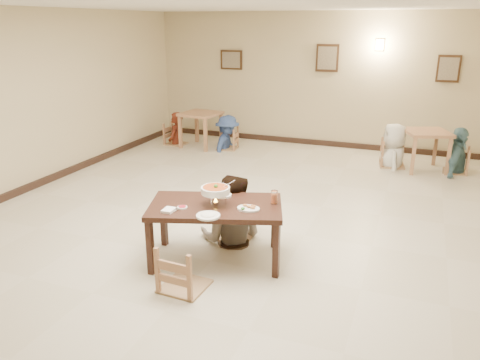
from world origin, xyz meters
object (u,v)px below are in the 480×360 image
at_px(drink_glass, 274,198).
at_px(bg_chair_ll, 175,124).
at_px(bg_chair_rl, 394,142).
at_px(main_table, 216,211).
at_px(bg_table_left, 201,118).
at_px(bg_diner_c, 396,124).
at_px(bg_chair_rr, 458,149).
at_px(curry_warmer, 215,190).
at_px(bg_diner_b, 227,115).
at_px(main_diner, 231,175).
at_px(bg_diner_d, 461,128).
at_px(bg_chair_lr, 227,129).
at_px(bg_diner_a, 175,112).
at_px(chair_far, 235,202).
at_px(chair_near, 183,246).
at_px(bg_table_right, 427,138).

relative_size(drink_glass, bg_chair_ll, 0.17).
bearing_deg(bg_chair_rl, main_table, 152.67).
relative_size(main_table, bg_table_left, 1.94).
relative_size(drink_glass, bg_diner_c, 0.09).
distance_m(bg_table_left, bg_chair_rr, 5.43).
bearing_deg(curry_warmer, bg_table_left, 117.59).
xyz_separation_m(bg_chair_rl, bg_diner_c, (0.00, 0.00, 0.36)).
relative_size(bg_table_left, bg_diner_b, 0.58).
height_order(main_diner, curry_warmer, main_diner).
bearing_deg(bg_diner_d, bg_chair_lr, 100.83).
height_order(bg_diner_a, bg_diner_b, bg_diner_b).
distance_m(chair_far, bg_chair_ll, 5.25).
height_order(chair_near, bg_diner_c, bg_diner_c).
relative_size(bg_chair_lr, bg_diner_b, 0.60).
xyz_separation_m(bg_chair_lr, bg_chair_rl, (3.62, -0.05, 0.04)).
relative_size(bg_table_left, bg_diner_c, 0.52).
bearing_deg(bg_table_left, bg_diner_a, -177.71).
relative_size(bg_table_left, bg_chair_rl, 0.89).
xyz_separation_m(main_diner, bg_chair_lr, (-1.86, 4.34, -0.44)).
relative_size(main_diner, bg_chair_rl, 1.78).
height_order(main_table, chair_near, chair_near).
relative_size(chair_far, curry_warmer, 2.62).
xyz_separation_m(main_table, main_diner, (-0.05, 0.59, 0.26)).
bearing_deg(bg_diner_c, bg_table_right, 74.13).
distance_m(bg_chair_ll, bg_chair_lr, 1.30).
bearing_deg(bg_table_right, main_diner, -118.84).
height_order(main_table, bg_chair_lr, bg_chair_lr).
xyz_separation_m(drink_glass, bg_diner_c, (1.07, 4.60, 0.07)).
height_order(main_diner, bg_diner_c, main_diner).
height_order(bg_table_left, bg_chair_lr, bg_chair_lr).
relative_size(curry_warmer, bg_diner_a, 0.25).
bearing_deg(bg_diner_a, bg_diner_d, 82.08).
relative_size(chair_far, bg_chair_rl, 0.98).
xyz_separation_m(bg_chair_ll, bg_diner_b, (1.30, 0.05, 0.29)).
relative_size(bg_chair_ll, bg_diner_b, 0.63).
xyz_separation_m(main_diner, bg_diner_c, (1.75, 4.29, -0.03)).
bearing_deg(main_table, bg_chair_rr, 41.26).
bearing_deg(main_table, chair_near, -113.79).
xyz_separation_m(bg_diner_b, bg_diner_d, (4.78, -0.04, 0.11)).
distance_m(bg_chair_rr, bg_diner_b, 4.79).
distance_m(curry_warmer, bg_table_left, 5.54).
bearing_deg(main_table, main_diner, 76.06).
bearing_deg(bg_chair_lr, bg_diner_c, 82.03).
bearing_deg(bg_diner_a, drink_glass, 31.79).
bearing_deg(chair_near, bg_chair_lr, -68.76).
bearing_deg(curry_warmer, bg_chair_ll, 123.36).
bearing_deg(chair_near, main_diner, -87.84).
bearing_deg(chair_near, bg_chair_rl, -104.51).
distance_m(bg_table_left, bg_chair_ll, 0.67).
relative_size(bg_chair_lr, bg_diner_a, 0.60).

